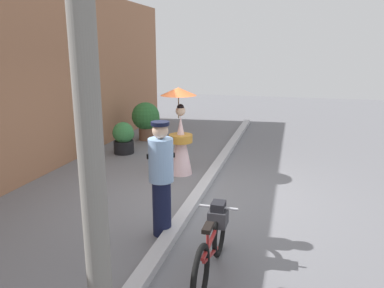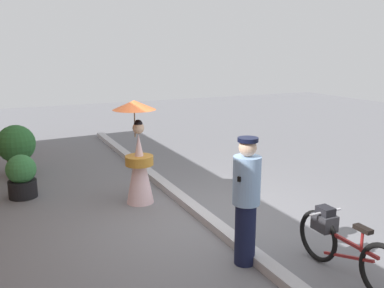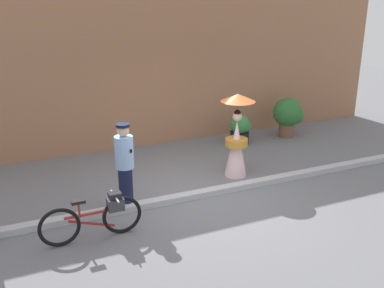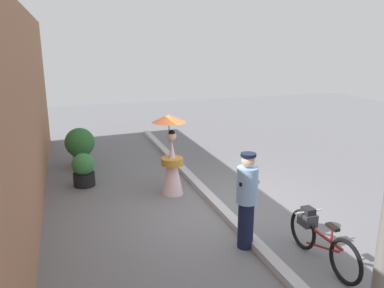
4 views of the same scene
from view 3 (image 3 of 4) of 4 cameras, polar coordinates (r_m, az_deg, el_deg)
ground_plane at (r=8.83m, az=1.86°, el=-6.63°), size 30.00×30.00×0.00m
building_wall at (r=11.45m, az=-6.01°, el=9.65°), size 14.00×0.40×3.96m
sidewalk_curb at (r=8.80m, az=1.87°, el=-6.27°), size 14.00×0.20×0.12m
bicycle_near_officer at (r=7.38m, az=-12.16°, el=-9.08°), size 1.67×0.48×0.76m
person_officer at (r=8.12m, az=-8.66°, el=-2.58°), size 0.34×0.36×1.62m
person_with_parasol at (r=9.52m, az=5.77°, el=0.91°), size 0.73×0.73×1.81m
potted_plant_by_door at (r=11.73m, az=6.23°, el=1.98°), size 0.54×0.53×0.79m
potted_plant_small at (r=12.47m, az=12.32°, el=3.74°), size 0.82×0.80×1.09m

